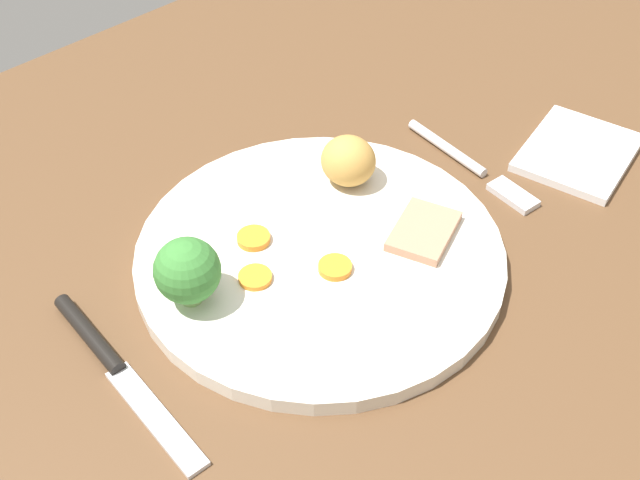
% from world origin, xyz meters
% --- Properties ---
extents(dining_table, '(1.20, 0.84, 0.04)m').
position_xyz_m(dining_table, '(0.00, 0.00, 0.02)').
color(dining_table, brown).
rests_on(dining_table, ground).
extents(dinner_plate, '(0.29, 0.29, 0.01)m').
position_xyz_m(dinner_plate, '(-0.03, 0.01, 0.04)').
color(dinner_plate, silver).
rests_on(dinner_plate, dining_table).
extents(meat_slice_main, '(0.07, 0.06, 0.01)m').
position_xyz_m(meat_slice_main, '(-0.10, 0.06, 0.05)').
color(meat_slice_main, tan).
rests_on(meat_slice_main, dinner_plate).
extents(roast_potato_left, '(0.06, 0.06, 0.04)m').
position_xyz_m(roast_potato_left, '(-0.10, -0.03, 0.07)').
color(roast_potato_left, '#BC8C42').
rests_on(roast_potato_left, dinner_plate).
extents(carrot_coin_front, '(0.03, 0.03, 0.01)m').
position_xyz_m(carrot_coin_front, '(0.01, -0.03, 0.05)').
color(carrot_coin_front, orange).
rests_on(carrot_coin_front, dinner_plate).
extents(carrot_coin_back, '(0.03, 0.03, 0.00)m').
position_xyz_m(carrot_coin_back, '(0.03, -0.00, 0.05)').
color(carrot_coin_back, orange).
rests_on(carrot_coin_back, dinner_plate).
extents(carrot_coin_side, '(0.03, 0.03, 0.01)m').
position_xyz_m(carrot_coin_side, '(-0.02, 0.03, 0.05)').
color(carrot_coin_side, orange).
rests_on(carrot_coin_side, dinner_plate).
extents(broccoli_floret, '(0.05, 0.05, 0.06)m').
position_xyz_m(broccoli_floret, '(0.08, -0.02, 0.08)').
color(broccoli_floret, '#8CB766').
rests_on(broccoli_floret, dinner_plate).
extents(fork, '(0.03, 0.15, 0.01)m').
position_xyz_m(fork, '(-0.21, 0.02, 0.04)').
color(fork, silver).
rests_on(fork, dining_table).
extents(knife, '(0.03, 0.19, 0.01)m').
position_xyz_m(knife, '(0.15, -0.01, 0.04)').
color(knife, black).
rests_on(knife, dining_table).
extents(folded_napkin, '(0.13, 0.11, 0.01)m').
position_xyz_m(folded_napkin, '(-0.29, 0.07, 0.04)').
color(folded_napkin, white).
rests_on(folded_napkin, dining_table).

